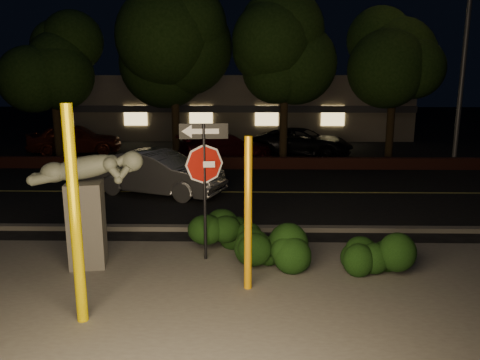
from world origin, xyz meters
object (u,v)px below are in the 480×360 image
parked_car_red (75,139)px  streetlight (462,27)px  signpost (204,165)px  parked_car_darkred (226,147)px  parked_car_dark (302,142)px  yellow_pole_left (75,218)px  yellow_pole_right (248,215)px  silver_sedan (158,173)px  sculpture (87,197)px

parked_car_red → streetlight: bearing=-111.2°
signpost → parked_car_darkred: 12.34m
parked_car_darkred → parked_car_dark: parked_car_dark is taller
yellow_pole_left → yellow_pole_right: size_ratio=1.22×
yellow_pole_left → streetlight: (11.42, 13.43, 4.16)m
silver_sedan → parked_car_red: parked_car_red is taller
parked_car_darkred → parked_car_red: bearing=50.6°
parked_car_dark → sculpture: bearing=175.2°
sculpture → parked_car_dark: sculpture is taller
yellow_pole_right → parked_car_red: yellow_pole_right is taller
yellow_pole_left → sculpture: size_ratio=1.45×
signpost → parked_car_darkred: bearing=85.0°
signpost → parked_car_dark: bearing=69.8°
yellow_pole_right → signpost: signpost is taller
sculpture → parked_car_red: (-5.65, 14.61, -0.70)m
yellow_pole_left → streetlight: size_ratio=0.35×
yellow_pole_left → parked_car_darkred: (1.63, 14.90, -1.10)m
sculpture → parked_car_dark: bearing=56.6°
parked_car_darkred → parked_car_dark: (3.76, 1.69, 0.04)m
yellow_pole_left → parked_car_dark: bearing=72.0°
signpost → sculpture: bearing=-176.7°
parked_car_red → sculpture: bearing=-169.0°
sculpture → parked_car_darkred: bearing=69.3°
sculpture → parked_car_dark: size_ratio=0.49×
streetlight → parked_car_dark: bearing=153.5°
silver_sedan → signpost: bearing=-139.8°
parked_car_red → parked_car_dark: parked_car_red is taller
yellow_pole_right → parked_car_dark: 15.61m
yellow_pole_left → parked_car_dark: 17.47m
signpost → silver_sedan: size_ratio=0.65×
parked_car_dark → signpost: bearing=-176.7°
signpost → streetlight: bearing=42.6°
sculpture → parked_car_darkred: sculpture is taller
signpost → parked_car_red: bearing=113.8°
parked_car_red → parked_car_dark: bearing=-101.6°
sculpture → parked_car_darkred: 12.85m
yellow_pole_right → sculpture: size_ratio=1.19×
parked_car_darkred → parked_car_dark: 4.12m
sculpture → silver_sedan: (0.24, 6.16, -0.74)m
streetlight → parked_car_dark: streetlight is taller
sculpture → silver_sedan: size_ratio=0.54×
sculpture → yellow_pole_left: bearing=-85.6°
streetlight → signpost: bearing=-130.8°
yellow_pole_left → parked_car_darkred: size_ratio=0.78×
sculpture → streetlight: streetlight is taller
silver_sedan → yellow_pole_right: bearing=-137.0°
signpost → sculpture: 2.47m
streetlight → yellow_pole_left: bearing=-129.3°
silver_sedan → parked_car_darkred: bearing=2.9°
streetlight → parked_car_red: size_ratio=2.16×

